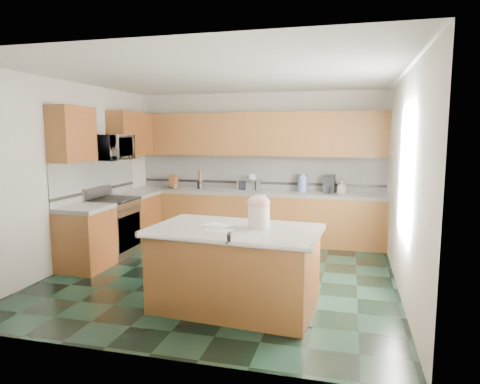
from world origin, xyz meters
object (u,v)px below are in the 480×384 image
(treat_jar, at_px, (259,217))
(knife_block, at_px, (173,181))
(coffee_maker, at_px, (329,184))
(island_top, at_px, (235,230))
(soap_bottle_island, at_px, (264,211))
(toaster_oven, at_px, (249,185))
(island_base, at_px, (235,271))

(treat_jar, xyz_separation_m, knife_block, (-2.32, 3.05, 0.00))
(treat_jar, xyz_separation_m, coffee_maker, (0.61, 3.08, 0.04))
(island_top, height_order, soap_bottle_island, soap_bottle_island)
(treat_jar, bearing_deg, island_top, -147.55)
(island_top, relative_size, coffee_maker, 5.80)
(toaster_oven, bearing_deg, island_top, -55.24)
(soap_bottle_island, height_order, knife_block, soap_bottle_island)
(toaster_oven, relative_size, coffee_maker, 1.15)
(island_base, relative_size, soap_bottle_island, 4.80)
(island_base, relative_size, island_top, 0.95)
(island_top, xyz_separation_m, treat_jar, (0.25, 0.07, 0.15))
(soap_bottle_island, relative_size, coffee_maker, 1.14)
(soap_bottle_island, bearing_deg, toaster_oven, 126.93)
(treat_jar, relative_size, soap_bottle_island, 0.67)
(soap_bottle_island, bearing_deg, island_top, -135.54)
(island_base, xyz_separation_m, toaster_oven, (-0.58, 3.12, 0.60))
(treat_jar, distance_m, soap_bottle_island, 0.10)
(coffee_maker, bearing_deg, toaster_oven, -175.25)
(island_base, relative_size, knife_block, 7.01)
(treat_jar, distance_m, toaster_oven, 3.16)
(coffee_maker, bearing_deg, soap_bottle_island, -97.02)
(island_base, bearing_deg, toaster_oven, 105.15)
(island_top, xyz_separation_m, coffee_maker, (0.87, 3.15, 0.19))
(island_top, height_order, toaster_oven, toaster_oven)
(island_base, distance_m, coffee_maker, 3.33)
(island_base, height_order, knife_block, knife_block)
(knife_block, xyz_separation_m, toaster_oven, (1.49, 0.00, -0.02))
(treat_jar, height_order, knife_block, knife_block)
(island_base, bearing_deg, coffee_maker, 79.24)
(island_top, distance_m, soap_bottle_island, 0.39)
(treat_jar, relative_size, coffee_maker, 0.77)
(island_top, relative_size, knife_block, 7.42)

